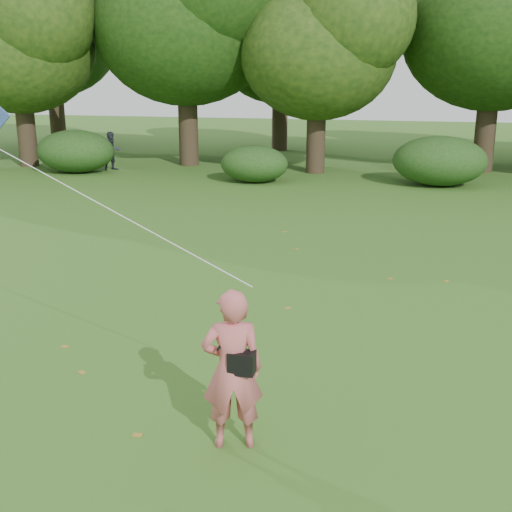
# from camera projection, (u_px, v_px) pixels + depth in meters

# --- Properties ---
(ground) EXTENTS (100.00, 100.00, 0.00)m
(ground) POSITION_uv_depth(u_px,v_px,m) (257.00, 411.00, 8.35)
(ground) COLOR #265114
(ground) RESTS_ON ground
(man_kite_flyer) EXTENTS (0.81, 0.65, 1.94)m
(man_kite_flyer) POSITION_uv_depth(u_px,v_px,m) (232.00, 370.00, 7.33)
(man_kite_flyer) COLOR #BF595B
(man_kite_flyer) RESTS_ON ground
(bystander_left) EXTENTS (0.98, 1.02, 1.66)m
(bystander_left) POSITION_uv_depth(u_px,v_px,m) (112.00, 151.00, 27.96)
(bystander_left) COLOR #292E37
(bystander_left) RESTS_ON ground
(crossbody_bag) EXTENTS (0.43, 0.20, 0.74)m
(crossbody_bag) POSITION_uv_depth(u_px,v_px,m) (241.00, 362.00, 7.24)
(crossbody_bag) COLOR black
(crossbody_bag) RESTS_ON ground
(tree_line) EXTENTS (54.70, 15.30, 9.48)m
(tree_line) POSITION_uv_depth(u_px,v_px,m) (411.00, 37.00, 27.82)
(tree_line) COLOR #3A2D1E
(tree_line) RESTS_ON ground
(shrub_band) EXTENTS (39.15, 3.22, 1.88)m
(shrub_band) POSITION_uv_depth(u_px,v_px,m) (340.00, 161.00, 24.73)
(shrub_band) COLOR #264919
(shrub_band) RESTS_ON ground
(fallen_leaves) EXTENTS (9.33, 10.47, 0.01)m
(fallen_leaves) POSITION_uv_depth(u_px,v_px,m) (302.00, 294.00, 12.65)
(fallen_leaves) COLOR olive
(fallen_leaves) RESTS_ON ground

